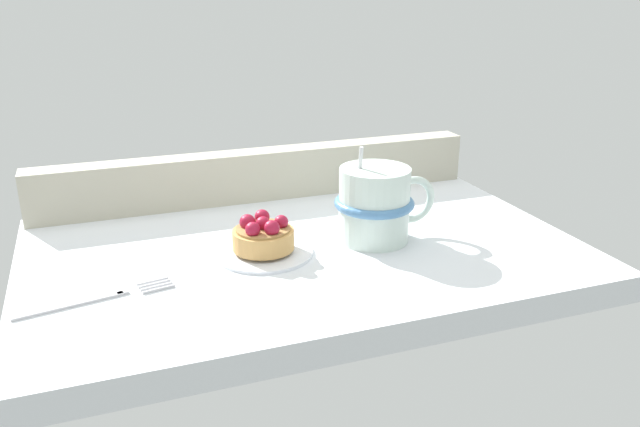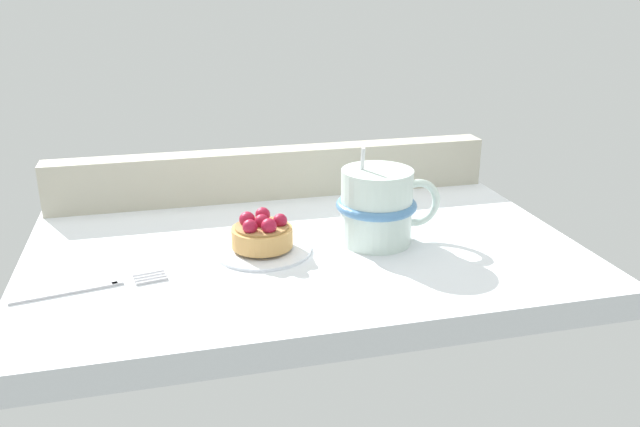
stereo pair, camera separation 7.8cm
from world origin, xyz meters
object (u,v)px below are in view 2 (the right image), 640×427
object	(u,v)px
raspberry_tart	(262,233)
coffee_mug	(378,206)
dessert_fork	(93,287)
dessert_plate	(263,249)

from	to	relation	value
raspberry_tart	coffee_mug	distance (cm)	14.72
coffee_mug	dessert_fork	size ratio (longest dim) A/B	0.83
raspberry_tart	coffee_mug	size ratio (longest dim) A/B	0.55
raspberry_tart	dessert_fork	world-z (taller)	raspberry_tart
coffee_mug	dessert_plate	bearing A→B (deg)	178.83
dessert_plate	raspberry_tart	bearing A→B (deg)	170.07
dessert_plate	dessert_fork	xyz separation A→B (cm)	(-19.21, -5.51, -0.07)
raspberry_tart	dessert_fork	bearing A→B (deg)	-163.97
dessert_plate	coffee_mug	world-z (taller)	coffee_mug
dessert_plate	dessert_fork	size ratio (longest dim) A/B	0.73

